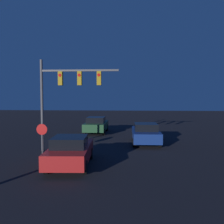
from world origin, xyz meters
TOP-DOWN VIEW (x-y plane):
  - car_near at (-2.08, 11.13)m, footprint 2.26×4.70m
  - car_mid at (2.28, 17.57)m, footprint 2.10×4.62m
  - car_far at (-2.27, 22.90)m, footprint 2.10×4.62m
  - traffic_signal_mast at (-3.27, 14.50)m, footprint 5.19×0.30m
  - stop_sign at (-4.22, 12.82)m, footprint 0.66×0.07m

SIDE VIEW (x-z plane):
  - car_near at x=-2.08m, z-range 0.01..1.59m
  - car_mid at x=2.28m, z-range 0.01..1.59m
  - car_far at x=-2.27m, z-range 0.01..1.59m
  - stop_sign at x=-4.22m, z-range 0.39..2.40m
  - traffic_signal_mast at x=-3.27m, z-range 1.15..7.22m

